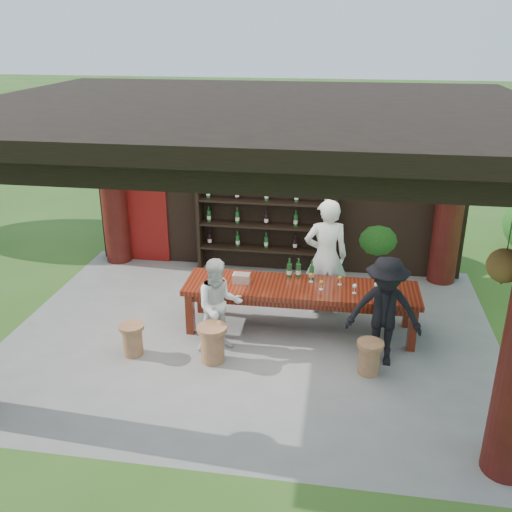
# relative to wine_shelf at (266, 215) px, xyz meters

# --- Properties ---
(ground) EXTENTS (90.00, 90.00, 0.00)m
(ground) POSITION_rel_wine_shelf_xyz_m (0.13, -2.45, -1.15)
(ground) COLOR #2D5119
(ground) RESTS_ON ground
(pavilion) EXTENTS (7.50, 6.00, 3.60)m
(pavilion) POSITION_rel_wine_shelf_xyz_m (0.12, -2.02, 0.98)
(pavilion) COLOR slate
(pavilion) RESTS_ON ground
(wine_shelf) EXTENTS (2.61, 0.40, 2.29)m
(wine_shelf) POSITION_rel_wine_shelf_xyz_m (0.00, 0.00, 0.00)
(wine_shelf) COLOR black
(wine_shelf) RESTS_ON ground
(tasting_table) EXTENTS (3.56, 0.95, 0.75)m
(tasting_table) POSITION_rel_wine_shelf_xyz_m (0.84, -2.17, -0.52)
(tasting_table) COLOR #51130B
(tasting_table) RESTS_ON ground
(stool_near_left) EXTENTS (0.42, 0.42, 0.55)m
(stool_near_left) POSITION_rel_wine_shelf_xyz_m (-0.29, -3.27, -0.86)
(stool_near_left) COLOR brown
(stool_near_left) RESTS_ON ground
(stool_near_right) EXTENTS (0.36, 0.36, 0.48)m
(stool_near_right) POSITION_rel_wine_shelf_xyz_m (1.88, -3.22, -0.90)
(stool_near_right) COLOR brown
(stool_near_right) RESTS_ON ground
(stool_far_left) EXTENTS (0.36, 0.36, 0.48)m
(stool_far_left) POSITION_rel_wine_shelf_xyz_m (-1.47, -3.28, -0.90)
(stool_far_left) COLOR brown
(stool_far_left) RESTS_ON ground
(host) EXTENTS (0.78, 0.59, 1.94)m
(host) POSITION_rel_wine_shelf_xyz_m (1.18, -1.47, -0.18)
(host) COLOR white
(host) RESTS_ON ground
(guest_woman) EXTENTS (0.84, 0.76, 1.41)m
(guest_woman) POSITION_rel_wine_shelf_xyz_m (-0.27, -2.92, -0.44)
(guest_woman) COLOR silver
(guest_woman) RESTS_ON ground
(guest_man) EXTENTS (1.06, 0.64, 1.60)m
(guest_man) POSITION_rel_wine_shelf_xyz_m (2.05, -2.91, -0.35)
(guest_man) COLOR black
(guest_man) RESTS_ON ground
(table_bottles) EXTENTS (0.43, 0.14, 0.31)m
(table_bottles) POSITION_rel_wine_shelf_xyz_m (0.79, -1.86, -0.25)
(table_bottles) COLOR #194C1E
(table_bottles) RESTS_ON tasting_table
(table_glasses) EXTENTS (1.05, 0.37, 0.15)m
(table_glasses) POSITION_rel_wine_shelf_xyz_m (1.43, -2.15, -0.33)
(table_glasses) COLOR silver
(table_glasses) RESTS_ON tasting_table
(napkin_basket) EXTENTS (0.26, 0.18, 0.14)m
(napkin_basket) POSITION_rel_wine_shelf_xyz_m (-0.08, -2.18, -0.33)
(napkin_basket) COLOR #BF6672
(napkin_basket) RESTS_ON tasting_table
(shrubs) EXTENTS (15.95, 9.19, 1.36)m
(shrubs) POSITION_rel_wine_shelf_xyz_m (2.57, -1.43, -0.58)
(shrubs) COLOR #194C14
(shrubs) RESTS_ON ground
(trees) EXTENTS (22.90, 8.71, 4.80)m
(trees) POSITION_rel_wine_shelf_xyz_m (3.51, -1.19, 2.22)
(trees) COLOR #3F2819
(trees) RESTS_ON ground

